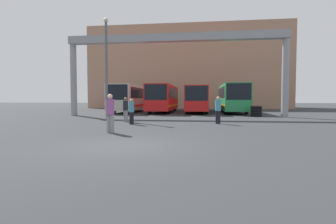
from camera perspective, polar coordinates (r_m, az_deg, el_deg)
The scene contains 13 objects.
ground_plane at distance 9.06m, azimuth -9.40°, elevation -7.36°, with size 200.00×200.00×0.00m, color #2D3033.
building_backdrop at distance 49.99m, azimuth 4.44°, elevation 9.14°, with size 34.49×12.00×14.18m.
overhead_gantry at distance 24.74m, azimuth 1.31°, elevation 13.28°, with size 20.26×0.80×7.59m.
bus_slot_0 at distance 32.66m, azimuth -8.06°, elevation 3.24°, with size 2.59×11.07×3.20m.
bus_slot_1 at distance 31.63m, azimuth -1.01°, elevation 3.27°, with size 2.54×10.68×3.19m.
bus_slot_2 at distance 31.90m, azimuth 6.42°, elevation 3.07°, with size 2.47×11.90×3.01m.
bus_slot_3 at distance 31.34m, azimuth 13.88°, elevation 3.23°, with size 2.60×10.38×3.23m.
pedestrian_near_left at distance 17.13m, azimuth 10.84°, elevation 0.57°, with size 0.37×0.37×1.76m.
pedestrian_near_right at distance 12.64m, azimuth -12.47°, elevation -0.07°, with size 0.38×0.38×1.83m.
pedestrian_near_center at distance 16.72m, azimuth -7.95°, elevation 0.28°, with size 0.34×0.34×1.62m.
pedestrian_far_center at distance 18.44m, azimuth -9.21°, elevation 0.67°, with size 0.36×0.36×1.72m.
tire_stack at distance 25.36m, azimuth 18.65°, elevation 0.16°, with size 1.04×1.04×0.96m.
lamp_post at distance 21.77m, azimuth -13.26°, elevation 10.10°, with size 0.36×0.36×8.03m.
Camera 1 is at (2.59, -8.54, 1.60)m, focal length 28.00 mm.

